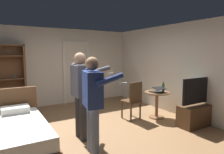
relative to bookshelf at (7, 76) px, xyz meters
The scene contains 14 objects.
ground_plane 3.18m from the bookshelf, 61.50° to the right, with size 6.14×6.14×0.00m, color olive.
wall_back 1.46m from the bookshelf, ahead, with size 5.53×0.12×2.54m, color silver.
wall_right 4.90m from the bookshelf, 32.48° to the right, with size 0.12×5.82×2.54m, color silver.
doorway_frame 2.16m from the bookshelf, ahead, with size 0.93×0.08×2.13m.
bookshelf is the anchor object (origin of this frame).
tv_flatscreen 5.21m from the bookshelf, 43.07° to the right, with size 1.04×0.40×1.16m.
side_table 4.30m from the bookshelf, 37.49° to the right, with size 0.67×0.67×0.70m.
laptop 4.27m from the bookshelf, 38.22° to the right, with size 0.34×0.35×0.15m.
bottle_on_table 4.42m from the bookshelf, 37.21° to the right, with size 0.06×0.06×0.27m.
wooden_chair 3.67m from the bookshelf, 40.68° to the right, with size 0.47×0.47×0.99m.
person_blue_shirt 3.63m from the bookshelf, 72.60° to the right, with size 0.61×0.71×1.67m.
person_striped_shirt 3.00m from the bookshelf, 67.42° to the right, with size 0.72×0.58×1.74m.
suitcase_dark 1.14m from the bookshelf, 93.02° to the right, with size 0.62×0.37×0.37m, color black.
suitcase_small 1.14m from the bookshelf, 89.77° to the right, with size 0.60×0.29×0.47m, color black.
Camera 1 is at (-1.74, -3.82, 1.74)m, focal length 31.92 mm.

